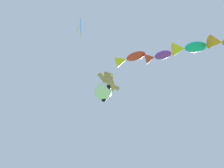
% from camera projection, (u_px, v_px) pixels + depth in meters
% --- Properties ---
extents(teddy_bear_kite, '(1.66, 0.73, 1.68)m').
position_uv_depth(teddy_bear_kite, '(109.00, 82.00, 13.07)').
color(teddy_bear_kite, tan).
extents(soccer_ball_kite, '(1.04, 1.04, 0.96)m').
position_uv_depth(soccer_ball_kite, '(103.00, 92.00, 11.43)').
color(soccer_ball_kite, white).
extents(fish_kite_crimson, '(1.66, 2.32, 0.79)m').
position_uv_depth(fish_kite_crimson, '(129.00, 59.00, 16.19)').
color(fish_kite_crimson, red).
extents(fish_kite_violet, '(1.59, 1.96, 0.78)m').
position_uv_depth(fish_kite_violet, '(157.00, 57.00, 15.72)').
color(fish_kite_violet, purple).
extents(fish_kite_teal, '(2.24, 2.41, 0.99)m').
position_uv_depth(fish_kite_teal, '(187.00, 48.00, 15.66)').
color(fish_kite_teal, '#19ADB2').
extents(fish_kite_tangerine, '(2.43, 2.21, 0.94)m').
position_uv_depth(fish_kite_tangerine, '(224.00, 42.00, 14.97)').
color(fish_kite_tangerine, orange).
extents(diamond_kite, '(0.90, 1.04, 2.97)m').
position_uv_depth(diamond_kite, '(81.00, 28.00, 15.74)').
color(diamond_kite, blue).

